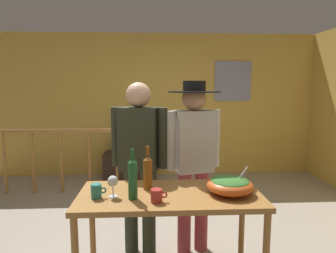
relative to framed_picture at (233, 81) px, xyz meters
name	(u,v)px	position (x,y,z in m)	size (l,w,h in m)	color
ground_plane	(158,251)	(-1.41, -2.64, -1.71)	(7.63, 7.63, 0.00)	#9E9384
back_wall	(155,105)	(-1.41, 0.06, -0.43)	(5.87, 0.10, 2.55)	gold
framed_picture	(233,81)	(0.00, 0.00, 0.00)	(0.66, 0.03, 0.71)	#868AA4
stair_railing	(88,152)	(-2.44, -0.90, -1.08)	(2.60, 0.10, 1.04)	#9E6B33
tv_console	(130,166)	(-1.85, -0.29, -1.47)	(0.90, 0.40, 0.48)	#38281E
flat_screen_tv	(130,137)	(-1.85, -0.32, -0.95)	(0.60, 0.12, 0.47)	black
serving_table	(170,204)	(-1.32, -3.22, -0.99)	(1.40, 0.65, 0.81)	#9E6B33
salad_bowl	(230,185)	(-0.87, -3.25, -0.82)	(0.36, 0.36, 0.21)	#DB5B23
wine_glass	(113,182)	(-1.75, -3.27, -0.78)	(0.08, 0.08, 0.16)	silver
wine_bottle_amber	(148,172)	(-1.49, -3.11, -0.75)	(0.07, 0.07, 0.35)	brown
wine_bottle_green	(133,178)	(-1.60, -3.32, -0.74)	(0.07, 0.07, 0.37)	#1E5628
mug_red	(157,196)	(-1.43, -3.39, -0.85)	(0.12, 0.08, 0.09)	#B7332D
mug_teal	(97,191)	(-1.87, -3.29, -0.84)	(0.11, 0.08, 0.10)	teal
person_standing_left	(139,155)	(-1.58, -2.64, -0.73)	(0.53, 0.30, 1.66)	#2D3323
person_standing_right	(194,152)	(-1.07, -2.64, -0.71)	(0.52, 0.49, 1.67)	#9E3842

